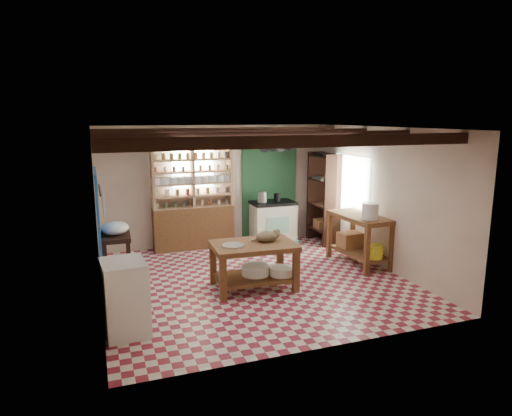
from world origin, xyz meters
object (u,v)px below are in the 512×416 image
object	(u,v)px
white_cabinet	(125,297)
cat	(267,236)
work_table	(254,266)
prep_table	(117,255)
stove	(273,222)
right_counter	(359,240)

from	to	relation	value
white_cabinet	cat	bearing A→B (deg)	17.63
work_table	cat	distance (m)	0.53
work_table	prep_table	xyz separation A→B (m)	(-2.08, 1.42, -0.01)
prep_table	cat	distance (m)	2.75
prep_table	white_cabinet	size ratio (longest dim) A/B	0.76
stove	white_cabinet	size ratio (longest dim) A/B	0.98
white_cabinet	stove	bearing A→B (deg)	39.90
prep_table	right_counter	xyz separation A→B (m)	(4.38, -0.95, 0.11)
stove	prep_table	world-z (taller)	stove
work_table	white_cabinet	distance (m)	2.30
stove	cat	bearing A→B (deg)	-112.75
prep_table	right_counter	bearing A→B (deg)	-9.92
work_table	prep_table	distance (m)	2.52
stove	cat	world-z (taller)	stove
right_counter	cat	size ratio (longest dim) A/B	3.61
prep_table	cat	world-z (taller)	cat
work_table	white_cabinet	xyz separation A→B (m)	(-2.10, -0.94, 0.11)
work_table	white_cabinet	bearing A→B (deg)	-153.02
cat	white_cabinet	bearing A→B (deg)	-164.57
right_counter	white_cabinet	bearing A→B (deg)	-165.54
stove	prep_table	size ratio (longest dim) A/B	1.29
right_counter	cat	bearing A→B (deg)	-171.28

